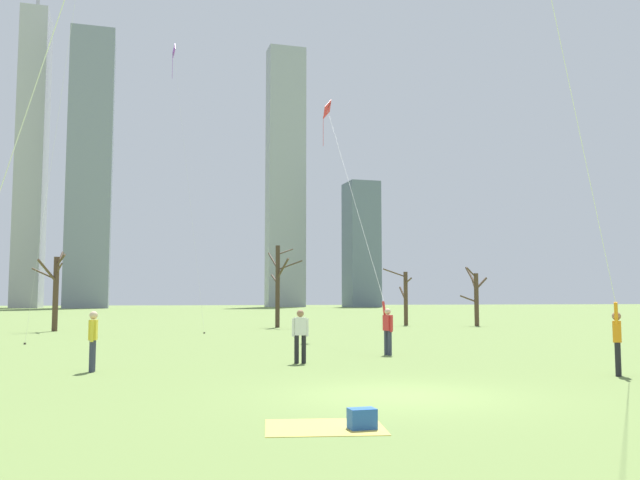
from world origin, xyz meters
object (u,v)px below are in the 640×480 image
bare_tree_left_of_center (278,283)px  kite_flyer_midfield_center_green (595,228)px  bare_tree_center (55,289)px  distant_kite_high_overhead_purple (176,71)px  bystander_strolling_midfield (300,333)px  kite_flyer_foreground_right_red (373,276)px  bare_tree_far_right_edge (405,296)px  picnic_spot (346,422)px  bystander_watching_nearby (93,338)px  bare_tree_leftmost (476,295)px

bare_tree_left_of_center → kite_flyer_midfield_center_green: bearing=-89.6°
bare_tree_center → kite_flyer_midfield_center_green: bearing=-64.8°
distant_kite_high_overhead_purple → bare_tree_center: size_ratio=3.88×
bystander_strolling_midfield → kite_flyer_foreground_right_red: bearing=46.2°
bare_tree_center → bare_tree_far_right_edge: size_ratio=1.17×
bare_tree_left_of_center → bystander_strolling_midfield: bearing=-101.0°
distant_kite_high_overhead_purple → bare_tree_far_right_edge: bearing=7.3°
bystander_strolling_midfield → picnic_spot: (-1.88, -10.12, -0.81)m
distant_kite_high_overhead_purple → picnic_spot: 38.34m
bystander_strolling_midfield → bare_tree_left_of_center: 26.00m
bystander_strolling_midfield → bare_tree_far_right_edge: bare_tree_far_right_edge is taller
bare_tree_center → bare_tree_left_of_center: bearing=6.7°
kite_flyer_foreground_right_red → picnic_spot: kite_flyer_foreground_right_red is taller
kite_flyer_foreground_right_red → bare_tree_left_of_center: 21.38m
bystander_watching_nearby → bare_tree_left_of_center: bare_tree_left_of_center is taller
kite_flyer_foreground_right_red → bare_tree_far_right_edge: bearing=64.0°
bystander_watching_nearby → distant_kite_high_overhead_purple: 29.99m
bystander_strolling_midfield → distant_kite_high_overhead_purple: 29.22m
bystander_watching_nearby → bystander_strolling_midfield: same height
picnic_spot → bare_tree_far_right_edge: bearing=65.4°
distant_kite_high_overhead_purple → bare_tree_far_right_edge: 22.79m
bare_tree_left_of_center → bare_tree_leftmost: bare_tree_left_of_center is taller
picnic_spot → bystander_watching_nearby: bearing=113.5°
kite_flyer_midfield_center_green → bare_tree_center: bearing=115.2°
kite_flyer_foreground_right_red → bystander_watching_nearby: kite_flyer_foreground_right_red is taller
bystander_watching_nearby → bare_tree_far_right_edge: bare_tree_far_right_edge is taller
bystander_watching_nearby → kite_flyer_foreground_right_red: bearing=26.1°
bare_tree_center → bare_tree_left_of_center: size_ratio=0.87×
kite_flyer_foreground_right_red → bare_tree_leftmost: kite_flyer_foreground_right_red is taller
bare_tree_far_right_edge → bare_tree_leftmost: bearing=-28.0°
kite_flyer_midfield_center_green → bystander_strolling_midfield: 9.09m
picnic_spot → bare_tree_left_of_center: size_ratio=0.36×
bystander_watching_nearby → bare_tree_leftmost: (25.32, 24.83, 1.32)m
bystander_strolling_midfield → bare_tree_leftmost: size_ratio=0.37×
picnic_spot → bare_tree_left_of_center: (6.82, 35.55, 2.99)m
kite_flyer_foreground_right_red → bystander_strolling_midfield: kite_flyer_foreground_right_red is taller
bare_tree_far_right_edge → bare_tree_leftmost: bare_tree_leftmost is taller
distant_kite_high_overhead_purple → bare_tree_far_right_edge: distant_kite_high_overhead_purple is taller
kite_flyer_foreground_right_red → bare_tree_leftmost: 25.28m
bystander_watching_nearby → bare_tree_far_right_edge: bearing=52.6°
bystander_strolling_midfield → bare_tree_center: bare_tree_center is taller
bare_tree_leftmost → bare_tree_left_of_center: bearing=174.6°
bystander_strolling_midfield → bare_tree_leftmost: 30.93m
kite_flyer_midfield_center_green → bare_tree_leftmost: 34.18m
kite_flyer_midfield_center_green → distant_kite_high_overhead_purple: bearing=103.4°
bare_tree_far_right_edge → kite_flyer_foreground_right_red: bearing=-116.0°
picnic_spot → kite_flyer_midfield_center_green: bearing=24.0°
kite_flyer_foreground_right_red → picnic_spot: (-5.80, -14.20, -2.73)m
bystander_strolling_midfield → bare_tree_leftmost: bare_tree_leftmost is taller
kite_flyer_foreground_right_red → distant_kite_high_overhead_purple: distant_kite_high_overhead_purple is taller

